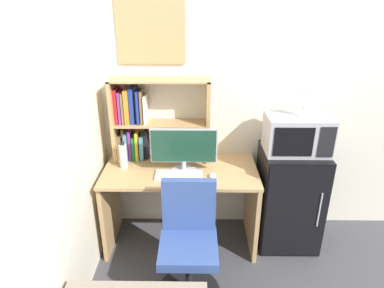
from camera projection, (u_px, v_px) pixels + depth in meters
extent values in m
cube|color=silver|center=(327.00, 98.00, 3.00)|extent=(6.40, 0.04, 2.60)
cube|color=silver|center=(6.00, 194.00, 1.54)|extent=(0.04, 4.40, 2.60)
cube|color=tan|center=(180.00, 170.00, 2.92)|extent=(1.32, 0.66, 0.03)
cube|color=tan|center=(111.00, 207.00, 3.08)|extent=(0.04, 0.59, 0.73)
cube|color=tan|center=(252.00, 208.00, 3.06)|extent=(0.04, 0.59, 0.73)
cube|color=tan|center=(114.00, 120.00, 2.97)|extent=(0.03, 0.23, 0.73)
cube|color=tan|center=(208.00, 121.00, 2.96)|extent=(0.03, 0.23, 0.73)
cube|color=tan|center=(159.00, 80.00, 2.82)|extent=(0.85, 0.23, 0.01)
cube|color=tan|center=(161.00, 123.00, 2.97)|extent=(0.79, 0.23, 0.01)
cube|color=brown|center=(121.00, 146.00, 3.08)|extent=(0.03, 0.18, 0.22)
cube|color=brown|center=(124.00, 142.00, 3.08)|extent=(0.02, 0.13, 0.28)
cube|color=teal|center=(127.00, 145.00, 3.07)|extent=(0.03, 0.20, 0.25)
cube|color=purple|center=(131.00, 143.00, 3.07)|extent=(0.02, 0.17, 0.28)
cube|color=#197233|center=(135.00, 146.00, 3.08)|extent=(0.03, 0.18, 0.22)
cube|color=gold|center=(138.00, 144.00, 3.07)|extent=(0.02, 0.19, 0.27)
cube|color=teal|center=(142.00, 146.00, 3.08)|extent=(0.03, 0.18, 0.22)
cube|color=black|center=(147.00, 143.00, 3.08)|extent=(0.03, 0.13, 0.27)
cube|color=#B21E1E|center=(117.00, 105.00, 2.93)|extent=(0.03, 0.18, 0.30)
cube|color=purple|center=(121.00, 107.00, 2.93)|extent=(0.02, 0.18, 0.28)
cube|color=brown|center=(124.00, 107.00, 2.93)|extent=(0.02, 0.18, 0.27)
cube|color=orange|center=(128.00, 106.00, 2.93)|extent=(0.04, 0.19, 0.30)
cube|color=navy|center=(133.00, 105.00, 2.93)|extent=(0.04, 0.17, 0.32)
cube|color=black|center=(136.00, 104.00, 2.93)|extent=(0.02, 0.14, 0.33)
cube|color=navy|center=(139.00, 106.00, 2.93)|extent=(0.02, 0.18, 0.29)
cube|color=brown|center=(142.00, 106.00, 2.93)|extent=(0.02, 0.16, 0.29)
cube|color=silver|center=(146.00, 109.00, 2.94)|extent=(0.02, 0.18, 0.24)
cylinder|color=#B7B7BC|center=(184.00, 171.00, 2.87)|extent=(0.21, 0.21, 0.02)
cylinder|color=#B7B7BC|center=(184.00, 165.00, 2.85)|extent=(0.04, 0.04, 0.08)
cube|color=#B7B7BC|center=(184.00, 146.00, 2.78)|extent=(0.56, 0.01, 0.30)
cube|color=#193D2D|center=(184.00, 146.00, 2.78)|extent=(0.53, 0.02, 0.27)
cube|color=silver|center=(179.00, 175.00, 2.79)|extent=(0.39, 0.16, 0.02)
ellipsoid|color=silver|center=(212.00, 176.00, 2.77)|extent=(0.06, 0.09, 0.03)
cylinder|color=silver|center=(123.00, 156.00, 2.90)|extent=(0.07, 0.07, 0.21)
cylinder|color=black|center=(122.00, 144.00, 2.85)|extent=(0.04, 0.04, 0.02)
cube|color=black|center=(288.00, 197.00, 3.06)|extent=(0.53, 0.49, 0.92)
cube|color=black|center=(296.00, 214.00, 2.82)|extent=(0.51, 0.01, 0.88)
cylinder|color=#B2B2B7|center=(320.00, 210.00, 2.79)|extent=(0.01, 0.01, 0.32)
cube|color=#ADADB2|center=(297.00, 134.00, 2.81)|extent=(0.52, 0.34, 0.32)
cube|color=black|center=(294.00, 142.00, 2.65)|extent=(0.31, 0.01, 0.24)
cube|color=black|center=(327.00, 142.00, 2.65)|extent=(0.12, 0.01, 0.25)
cylinder|color=silver|center=(303.00, 115.00, 2.74)|extent=(0.11, 0.11, 0.01)
cylinder|color=silver|center=(304.00, 110.00, 2.73)|extent=(0.02, 0.02, 0.07)
cylinder|color=silver|center=(306.00, 97.00, 2.67)|extent=(0.14, 0.03, 0.14)
cylinder|color=black|center=(189.00, 272.00, 2.54)|extent=(0.04, 0.04, 0.41)
cube|color=#334C8C|center=(188.00, 248.00, 2.45)|extent=(0.42, 0.42, 0.07)
cube|color=#334C8C|center=(189.00, 204.00, 2.53)|extent=(0.40, 0.06, 0.42)
cube|color=tan|center=(151.00, 31.00, 2.76)|extent=(0.56, 0.02, 0.52)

